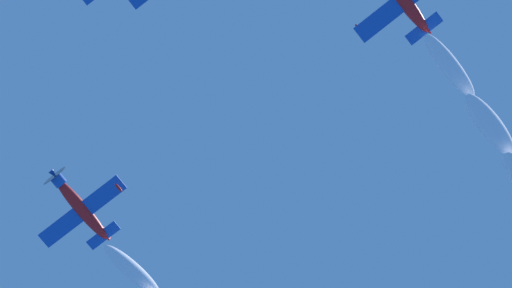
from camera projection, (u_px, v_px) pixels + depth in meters
The scene contains 1 object.
airplane_right_wingman at pixel (80, 206), 91.27m from camera, with size 7.08×7.48×2.86m.
Camera 1 is at (22.91, 13.68, 1.49)m, focal length 81.69 mm.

